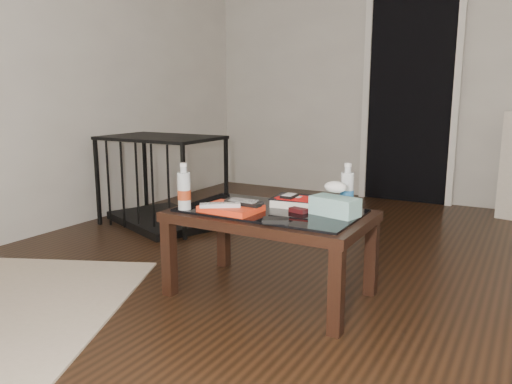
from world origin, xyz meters
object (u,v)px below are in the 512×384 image
pet_crate (163,196)px  water_bottle_left (184,186)px  tissue_box (335,206)px  coffee_table (271,222)px  textbook (297,202)px  water_bottle_right (347,186)px

pet_crate → water_bottle_left: size_ratio=4.45×
pet_crate → tissue_box: size_ratio=4.61×
coffee_table → textbook: (0.08, 0.14, 0.09)m
coffee_table → water_bottle_left: (-0.39, -0.21, 0.18)m
water_bottle_left → water_bottle_right: size_ratio=1.00×
coffee_table → water_bottle_left: water_bottle_left is taller
textbook → water_bottle_right: bearing=5.3°
water_bottle_left → water_bottle_right: bearing=29.3°
textbook → tissue_box: tissue_box is taller
textbook → tissue_box: size_ratio=1.09×
textbook → water_bottle_left: bearing=-150.1°
pet_crate → textbook: bearing=-3.3°
water_bottle_right → textbook: bearing=-167.8°
tissue_box → textbook: bearing=171.0°
coffee_table → water_bottle_left: bearing=-151.5°
textbook → water_bottle_left: water_bottle_left is taller
water_bottle_left → water_bottle_right: 0.83m
textbook → water_bottle_left: size_ratio=1.05×
water_bottle_right → tissue_box: (-0.01, -0.15, -0.07)m
textbook → coffee_table: bearing=-127.6°
pet_crate → water_bottle_right: bearing=1.4°
water_bottle_left → coffee_table: bearing=28.5°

